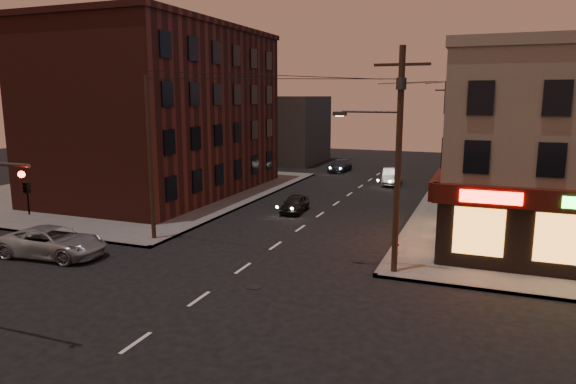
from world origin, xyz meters
The scene contains 14 objects.
ground centered at (0.00, 0.00, 0.00)m, with size 120.00×120.00×0.00m, color black.
sidewalk_nw centered at (-18.00, 19.00, 0.07)m, with size 24.00×28.00×0.15m, color #514F4C.
brick_apartment centered at (-14.50, 19.00, 6.65)m, with size 12.00×20.00×13.00m, color #4B1E18.
bg_building_ne_a centered at (14.00, 38.00, 3.50)m, with size 10.00×12.00×7.00m, color #3F3D3A.
bg_building_nw centered at (-13.00, 42.00, 4.00)m, with size 9.00×10.00×8.00m, color #3F3D3A.
bg_building_ne_b centered at (12.00, 52.00, 3.00)m, with size 8.00×8.00×6.00m, color #3F3D3A.
utility_pole_main centered at (6.68, 5.80, 5.76)m, with size 4.20×0.44×10.00m.
utility_pole_far centered at (6.80, 32.00, 4.65)m, with size 0.26×0.26×9.00m, color #382619.
utility_pole_west centered at (-6.80, 6.50, 4.65)m, with size 0.24×0.24×9.00m, color #382619.
suv_cross centered at (-9.77, 2.19, 0.76)m, with size 2.52×5.46×1.52m, color gray.
sedan_near centered at (-1.90, 16.12, 0.60)m, with size 1.43×3.55×1.21m, color black.
sedan_mid centered at (2.38, 30.18, 0.75)m, with size 1.58×4.52×1.49m, color slate.
sedan_far centered at (-4.25, 36.33, 0.64)m, with size 1.78×4.38×1.27m, color #1C2939.
fire_hydrant centered at (6.40, 8.64, 0.55)m, with size 0.33×0.33×0.73m.
Camera 1 is at (10.40, -16.84, 8.03)m, focal length 32.00 mm.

